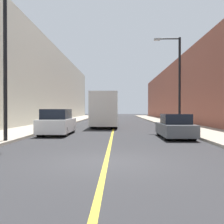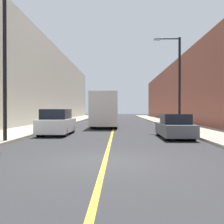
# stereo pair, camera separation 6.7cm
# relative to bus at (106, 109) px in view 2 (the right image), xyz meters

# --- Properties ---
(ground_plane) EXTENTS (200.00, 200.00, 0.00)m
(ground_plane) POSITION_rel_bus_xyz_m (0.90, -18.90, -1.84)
(ground_plane) COLOR #2D2D30
(sidewalk_left) EXTENTS (3.75, 72.00, 0.15)m
(sidewalk_left) POSITION_rel_bus_xyz_m (-6.27, 11.10, -1.76)
(sidewalk_left) COLOR #A89E8C
(sidewalk_left) RESTS_ON ground
(sidewalk_right) EXTENTS (3.75, 72.00, 0.15)m
(sidewalk_right) POSITION_rel_bus_xyz_m (8.07, 11.10, -1.76)
(sidewalk_right) COLOR #A89E8C
(sidewalk_right) RESTS_ON ground
(building_row_left) EXTENTS (4.00, 72.00, 11.48)m
(building_row_left) POSITION_rel_bus_xyz_m (-10.15, 11.10, 3.90)
(building_row_left) COLOR #B7B2A3
(building_row_left) RESTS_ON ground
(building_row_right) EXTENTS (4.00, 72.00, 9.25)m
(building_row_right) POSITION_rel_bus_xyz_m (11.95, 11.10, 2.78)
(building_row_right) COLOR brown
(building_row_right) RESTS_ON ground
(road_center_line) EXTENTS (0.16, 72.00, 0.01)m
(road_center_line) POSITION_rel_bus_xyz_m (0.90, 11.10, -1.84)
(road_center_line) COLOR gold
(road_center_line) RESTS_ON ground
(bus) EXTENTS (2.55, 10.05, 3.46)m
(bus) POSITION_rel_bus_xyz_m (0.00, 0.00, 0.00)
(bus) COLOR silver
(bus) RESTS_ON ground
(parked_suv_left) EXTENTS (1.98, 4.52, 1.83)m
(parked_suv_left) POSITION_rel_bus_xyz_m (-3.03, -9.35, -0.99)
(parked_suv_left) COLOR silver
(parked_suv_left) RESTS_ON ground
(car_right_near) EXTENTS (1.84, 4.36, 1.53)m
(car_right_near) POSITION_rel_bus_xyz_m (4.93, -11.29, -1.15)
(car_right_near) COLOR #51565B
(car_right_near) RESTS_ON ground
(street_lamp_left) EXTENTS (2.25, 0.24, 8.08)m
(street_lamp_left) POSITION_rel_bus_xyz_m (-4.53, -14.08, 2.85)
(street_lamp_left) COLOR black
(street_lamp_left) RESTS_ON sidewalk_left
(street_lamp_right) EXTENTS (2.25, 0.24, 7.70)m
(street_lamp_right) POSITION_rel_bus_xyz_m (6.32, -5.80, 2.65)
(street_lamp_right) COLOR black
(street_lamp_right) RESTS_ON sidewalk_right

